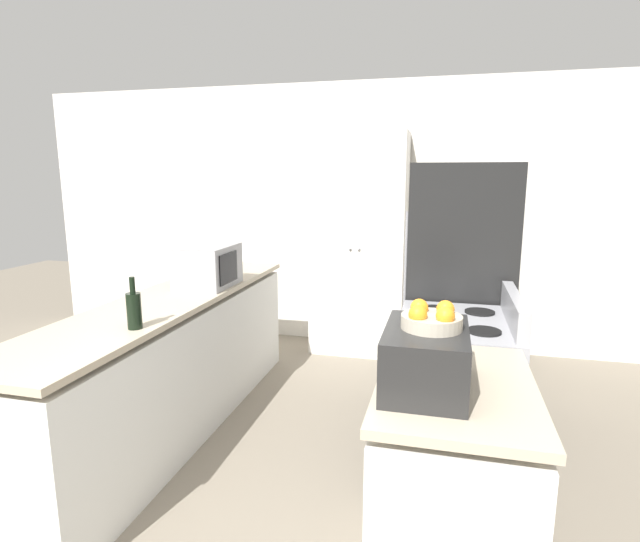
% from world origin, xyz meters
% --- Properties ---
extents(wall_back, '(7.00, 0.06, 2.60)m').
position_xyz_m(wall_back, '(0.00, 3.63, 1.30)').
color(wall_back, silver).
rests_on(wall_back, ground_plane).
extents(counter_left, '(0.60, 2.78, 0.92)m').
position_xyz_m(counter_left, '(-0.91, 1.49, 0.44)').
color(counter_left, silver).
rests_on(counter_left, ground_plane).
extents(counter_right, '(0.60, 0.91, 0.92)m').
position_xyz_m(counter_right, '(0.91, 0.56, 0.44)').
color(counter_right, silver).
rests_on(counter_right, ground_plane).
extents(pantry_cabinet, '(0.88, 0.50, 2.10)m').
position_xyz_m(pantry_cabinet, '(0.04, 3.34, 1.05)').
color(pantry_cabinet, white).
rests_on(pantry_cabinet, ground_plane).
extents(stove, '(0.66, 0.78, 1.08)m').
position_xyz_m(stove, '(0.93, 1.42, 0.47)').
color(stove, '#9E9EA3').
rests_on(stove, ground_plane).
extents(refrigerator, '(0.71, 0.74, 1.79)m').
position_xyz_m(refrigerator, '(0.95, 2.22, 0.89)').
color(refrigerator, black).
rests_on(refrigerator, ground_plane).
extents(microwave, '(0.35, 0.45, 0.30)m').
position_xyz_m(microwave, '(-0.81, 1.88, 1.07)').
color(microwave, '#939399').
rests_on(microwave, counter_left).
extents(wine_bottle, '(0.08, 0.08, 0.28)m').
position_xyz_m(wine_bottle, '(-0.71, 0.85, 1.02)').
color(wine_bottle, black).
rests_on(wine_bottle, counter_left).
extents(toaster_oven, '(0.31, 0.46, 0.23)m').
position_xyz_m(toaster_oven, '(0.79, 0.47, 1.04)').
color(toaster_oven, black).
rests_on(toaster_oven, counter_right).
extents(fruit_bowl, '(0.22, 0.22, 0.10)m').
position_xyz_m(fruit_bowl, '(0.80, 0.48, 1.19)').
color(fruit_bowl, '#B2A893').
rests_on(fruit_bowl, toaster_oven).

